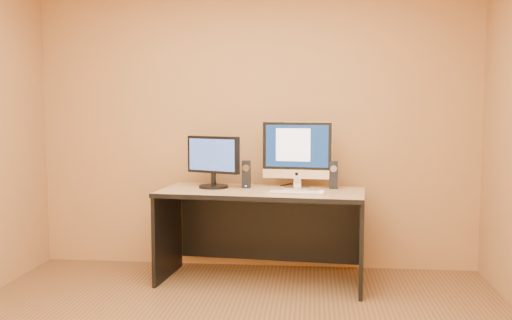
% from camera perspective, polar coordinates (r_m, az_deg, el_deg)
% --- Properties ---
extents(walls, '(4.00, 4.00, 2.60)m').
position_cam_1_polar(walls, '(3.21, -3.57, 2.41)').
color(walls, '#A06C40').
rests_on(walls, ground).
extents(desk, '(1.74, 0.89, 0.78)m').
position_cam_1_polar(desk, '(4.79, 0.55, -7.65)').
color(desk, tan).
rests_on(desk, ground).
extents(imac, '(0.62, 0.29, 0.58)m').
position_cam_1_polar(imac, '(4.84, 4.09, 0.59)').
color(imac, silver).
rests_on(imac, desk).
extents(second_monitor, '(0.56, 0.42, 0.44)m').
position_cam_1_polar(second_monitor, '(4.86, -4.29, -0.21)').
color(second_monitor, black).
rests_on(second_monitor, desk).
extents(speaker_left, '(0.07, 0.08, 0.23)m').
position_cam_1_polar(speaker_left, '(4.86, -0.98, -1.44)').
color(speaker_left, black).
rests_on(speaker_left, desk).
extents(speaker_right, '(0.07, 0.08, 0.23)m').
position_cam_1_polar(speaker_right, '(4.85, 7.76, -1.50)').
color(speaker_right, black).
rests_on(speaker_right, desk).
extents(keyboard, '(0.46, 0.15, 0.02)m').
position_cam_1_polar(keyboard, '(4.55, 4.05, -3.25)').
color(keyboard, '#B2B2B7').
rests_on(keyboard, desk).
extents(mouse, '(0.07, 0.11, 0.04)m').
position_cam_1_polar(mouse, '(4.53, 6.59, -3.20)').
color(mouse, white).
rests_on(mouse, desk).
extents(cable_a, '(0.08, 0.22, 0.01)m').
position_cam_1_polar(cable_a, '(4.95, 3.90, -2.62)').
color(cable_a, black).
rests_on(cable_a, desk).
extents(cable_b, '(0.10, 0.17, 0.01)m').
position_cam_1_polar(cable_b, '(5.03, 2.99, -2.49)').
color(cable_b, black).
rests_on(cable_b, desk).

